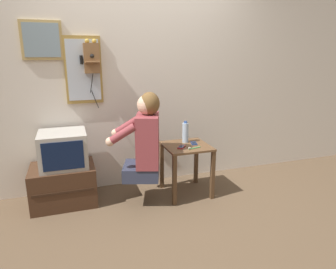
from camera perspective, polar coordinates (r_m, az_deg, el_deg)
name	(u,v)px	position (r m, az deg, el deg)	size (l,w,h in m)	color
ground_plane	(169,224)	(2.92, 0.16, -16.77)	(14.00, 14.00, 0.00)	brown
wall_back	(139,78)	(3.51, -5.49, 10.74)	(6.80, 0.05, 2.55)	beige
side_table	(186,156)	(3.33, 3.53, -4.08)	(0.49, 0.49, 0.57)	brown
person	(145,139)	(3.03, -4.40, -0.92)	(0.59, 0.52, 0.89)	#2D3347
tv_stand	(64,184)	(3.39, -19.25, -8.98)	(0.65, 0.50, 0.41)	#422819
television	(63,149)	(3.26, -19.32, -2.66)	(0.47, 0.46, 0.36)	#ADA89E
wall_phone_antique	(91,58)	(3.34, -14.38, 13.97)	(0.20, 0.19, 0.72)	brown
framed_picture	(42,40)	(3.38, -22.93, 16.23)	(0.40, 0.03, 0.38)	tan
wall_mirror	(83,70)	(3.38, -15.81, 11.70)	(0.38, 0.03, 0.71)	olive
cell_phone_held	(181,147)	(3.21, 2.56, -2.38)	(0.12, 0.14, 0.01)	maroon
cell_phone_spare	(194,143)	(3.35, 4.95, -1.65)	(0.09, 0.13, 0.01)	navy
water_bottle	(185,132)	(3.37, 3.33, 0.41)	(0.07, 0.07, 0.24)	#ADC6DB
toothbrush	(194,148)	(3.18, 4.90, -2.57)	(0.15, 0.05, 0.02)	#4CBF66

